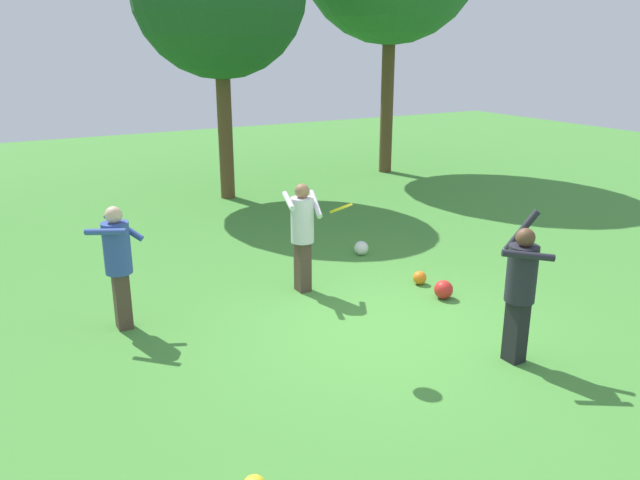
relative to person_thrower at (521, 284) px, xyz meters
The scene contains 8 objects.
ground_plane 1.87m from the person_thrower, 120.19° to the left, with size 40.00×40.00×0.00m, color #478C38.
person_thrower is the anchor object (origin of this frame).
person_catcher 4.91m from the person_thrower, 140.10° to the left, with size 0.73×0.73×1.64m.
person_bystander 3.34m from the person_thrower, 109.73° to the left, with size 0.61×0.67×1.64m.
frisbee 2.21m from the person_thrower, 145.10° to the left, with size 0.35×0.34×0.14m.
ball_orange 2.68m from the person_thrower, 77.34° to the left, with size 0.21×0.21×0.21m, color orange.
ball_red 2.10m from the person_thrower, 74.76° to the left, with size 0.28×0.28×0.28m, color red.
ball_white 4.22m from the person_thrower, 82.50° to the left, with size 0.25×0.25×0.25m, color white.
Camera 1 is at (-4.43, -6.04, 3.58)m, focal length 35.32 mm.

